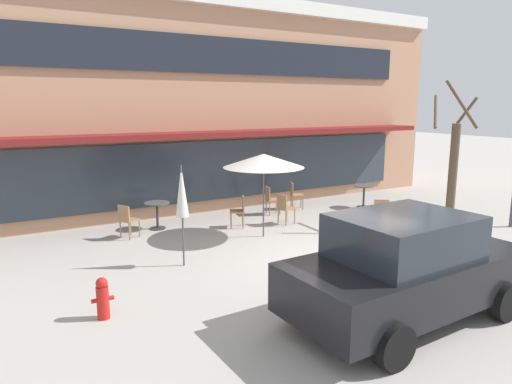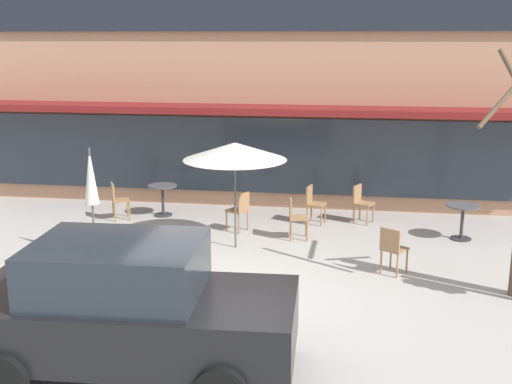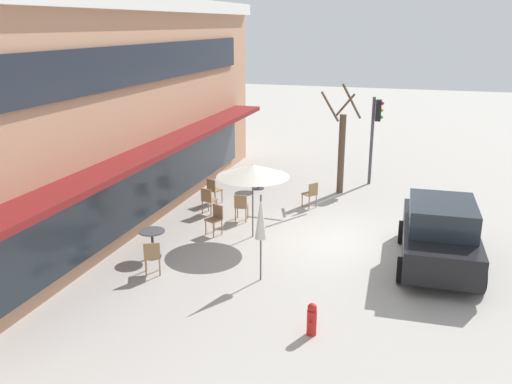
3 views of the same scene
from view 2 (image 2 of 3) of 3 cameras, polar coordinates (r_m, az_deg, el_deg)
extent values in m
plane|color=#ADA8A0|center=(10.86, -3.09, -9.43)|extent=(80.00, 80.00, 0.00)
cube|color=tan|center=(19.91, 2.70, 11.24)|extent=(18.39, 8.00, 6.85)
cube|color=maroon|center=(15.46, 0.89, 7.31)|extent=(15.63, 1.10, 0.16)
cube|color=#1E232D|center=(15.87, 1.17, 16.09)|extent=(14.71, 0.10, 1.10)
cube|color=#2D3842|center=(16.12, 1.11, 3.25)|extent=(14.71, 0.10, 1.90)
cylinder|color=#333338|center=(15.85, -8.23, -2.02)|extent=(0.44, 0.44, 0.03)
cylinder|color=#333338|center=(15.75, -8.28, -0.74)|extent=(0.07, 0.07, 0.70)
cylinder|color=#4C4C51|center=(15.67, -8.32, 0.55)|extent=(0.70, 0.70, 0.03)
cylinder|color=#333338|center=(14.56, 17.74, -3.96)|extent=(0.44, 0.44, 0.03)
cylinder|color=#333338|center=(14.46, 17.84, -2.58)|extent=(0.07, 0.07, 0.70)
cylinder|color=#4C4C51|center=(14.36, 17.95, -1.18)|extent=(0.70, 0.70, 0.03)
cylinder|color=#4C4C51|center=(13.06, -1.86, -0.35)|extent=(0.04, 0.04, 2.20)
cone|color=silver|center=(12.87, -1.89, 3.65)|extent=(2.10, 2.10, 0.35)
cylinder|color=#4C4C51|center=(12.84, -14.34, -1.01)|extent=(0.04, 0.04, 2.20)
cone|color=silver|center=(12.72, -14.49, 1.39)|extent=(0.28, 0.28, 1.10)
cylinder|color=#9E754C|center=(12.36, 11.89, -5.69)|extent=(0.04, 0.04, 0.45)
cylinder|color=#9E754C|center=(12.20, 13.26, -6.02)|extent=(0.04, 0.04, 0.45)
cylinder|color=#9E754C|center=(12.08, 11.05, -6.10)|extent=(0.04, 0.04, 0.45)
cylinder|color=#9E754C|center=(11.92, 12.44, -6.45)|extent=(0.04, 0.04, 0.45)
cube|color=#9E754C|center=(12.06, 12.22, -4.96)|extent=(0.56, 0.56, 0.04)
cube|color=#9E754C|center=(11.85, 11.83, -4.17)|extent=(0.35, 0.26, 0.40)
cylinder|color=#9E754C|center=(15.83, -11.35, -1.38)|extent=(0.04, 0.04, 0.45)
cylinder|color=#9E754C|center=(15.51, -11.18, -1.69)|extent=(0.04, 0.04, 0.45)
cylinder|color=#9E754C|center=(15.80, -12.57, -1.47)|extent=(0.04, 0.04, 0.45)
cylinder|color=#9E754C|center=(15.47, -12.43, -1.79)|extent=(0.04, 0.04, 0.45)
cube|color=#9E754C|center=(15.59, -11.92, -0.71)|extent=(0.54, 0.54, 0.04)
cube|color=#9E754C|center=(15.52, -12.62, 0.03)|extent=(0.22, 0.37, 0.40)
cylinder|color=#9E754C|center=(15.13, 6.17, -1.89)|extent=(0.04, 0.04, 0.45)
cylinder|color=#9E754C|center=(14.81, 5.82, -2.22)|extent=(0.04, 0.04, 0.45)
cylinder|color=#9E754C|center=(15.22, 4.94, -1.77)|extent=(0.04, 0.04, 0.45)
cylinder|color=#9E754C|center=(14.91, 4.56, -2.09)|extent=(0.04, 0.04, 0.45)
cube|color=#9E754C|center=(14.95, 5.39, -1.08)|extent=(0.48, 0.48, 0.04)
cube|color=#9E754C|center=(14.95, 4.75, -0.20)|extent=(0.13, 0.40, 0.40)
cylinder|color=#9E754C|center=(14.39, -2.64, -2.64)|extent=(0.04, 0.04, 0.45)
cylinder|color=#9E754C|center=(14.65, -1.84, -2.33)|extent=(0.04, 0.04, 0.45)
cylinder|color=#9E754C|center=(14.19, -1.54, -2.86)|extent=(0.04, 0.04, 0.45)
cylinder|color=#9E754C|center=(14.46, -0.75, -2.54)|extent=(0.04, 0.04, 0.45)
cube|color=#9E754C|center=(14.36, -1.70, -1.65)|extent=(0.53, 0.53, 0.04)
cube|color=#9E754C|center=(14.20, -1.12, -0.90)|extent=(0.21, 0.38, 0.40)
cylinder|color=#9E754C|center=(15.31, 10.37, -1.85)|extent=(0.04, 0.04, 0.45)
cylinder|color=#9E754C|center=(15.01, 9.86, -2.14)|extent=(0.04, 0.04, 0.45)
cylinder|color=#9E754C|center=(15.44, 9.22, -1.67)|extent=(0.04, 0.04, 0.45)
cylinder|color=#9E754C|center=(15.14, 8.68, -1.95)|extent=(0.04, 0.04, 0.45)
cube|color=#9E754C|center=(15.16, 9.57, -1.01)|extent=(0.53, 0.53, 0.04)
cube|color=#9E754C|center=(15.18, 8.98, -0.11)|extent=(0.20, 0.38, 0.40)
cylinder|color=#9E754C|center=(14.04, 4.47, -3.08)|extent=(0.04, 0.04, 0.45)
cylinder|color=#9E754C|center=(13.71, 4.57, -3.49)|extent=(0.04, 0.04, 0.45)
cylinder|color=#9E754C|center=(14.02, 3.09, -3.08)|extent=(0.04, 0.04, 0.45)
cylinder|color=#9E754C|center=(13.69, 3.15, -3.49)|extent=(0.04, 0.04, 0.45)
cube|color=#9E754C|center=(13.80, 3.84, -2.31)|extent=(0.45, 0.45, 0.04)
cube|color=#9E754C|center=(13.73, 3.10, -1.43)|extent=(0.10, 0.40, 0.40)
cube|color=black|center=(8.54, -10.99, -11.22)|extent=(4.27, 1.96, 0.76)
cube|color=#232B33|center=(8.31, -12.21, -6.62)|extent=(2.16, 1.68, 0.68)
cylinder|color=black|center=(9.23, -1.29, -11.59)|extent=(0.65, 0.24, 0.64)
cylinder|color=black|center=(9.89, -16.67, -10.40)|extent=(0.65, 0.24, 0.64)
cylinder|color=black|center=(8.44, -21.53, -15.15)|extent=(0.65, 0.24, 0.64)
cylinder|color=brown|center=(11.42, 21.16, 7.71)|extent=(0.95, 0.84, 0.92)
camera|label=1|loc=(8.70, -64.33, 0.64)|focal=32.00mm
camera|label=3|loc=(18.44, -57.57, 13.11)|focal=38.00mm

